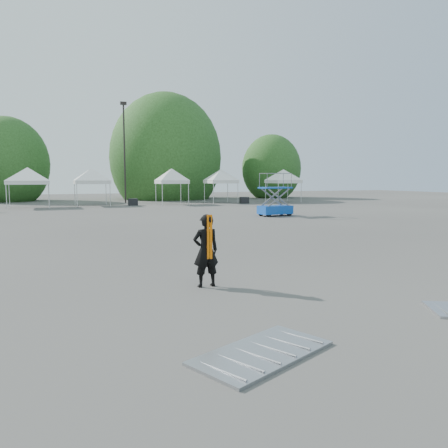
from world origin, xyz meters
name	(u,v)px	position (x,y,z in m)	size (l,w,h in m)	color
ground	(211,263)	(0.00, 0.00, 0.00)	(120.00, 120.00, 0.00)	#474442
light_pole_east	(124,147)	(3.00, 32.00, 5.52)	(0.60, 0.25, 9.80)	black
tree_mid_w	(6,164)	(-8.00, 40.00, 3.93)	(4.16, 4.16, 6.33)	#382314
tree_mid_e	(166,158)	(9.00, 39.00, 4.84)	(5.12, 5.12, 7.79)	#382314
tree_far_e	(271,169)	(22.00, 37.00, 3.63)	(3.84, 3.84, 5.84)	#382314
tent_d	(28,171)	(-5.62, 27.97, 3.06)	(4.67, 4.67, 3.88)	silver
tent_e	(91,171)	(-0.48, 28.80, 3.06)	(4.20, 4.20, 3.88)	silver
tent_f	(172,171)	(6.54, 27.66, 3.06)	(3.75, 3.75, 3.88)	silver
tent_g	(221,172)	(11.77, 28.49, 3.06)	(3.88, 3.88, 3.88)	silver
tent_h	(283,172)	(18.19, 27.38, 3.06)	(4.02, 4.02, 3.88)	silver
man	(206,251)	(-1.10, -2.58, 0.82)	(0.60, 0.40, 1.64)	black
scissor_lift	(275,194)	(9.39, 13.15, 1.39)	(2.23, 1.27, 2.76)	#0D35B3
barrier_left	(262,352)	(-1.68, -6.46, 0.03)	(2.27, 1.73, 0.06)	#999CA1
crate_mid	(133,202)	(2.89, 27.53, 0.31)	(0.80, 0.63, 0.63)	black
crate_east	(244,200)	(13.47, 26.63, 0.31)	(0.80, 0.62, 0.62)	black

